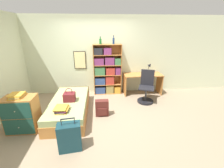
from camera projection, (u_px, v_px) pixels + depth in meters
ground_plane at (98, 113)px, 4.11m from camera, size 14.00×14.00×0.00m
wall_back at (97, 56)px, 5.09m from camera, size 10.00×0.09×2.60m
bed at (70, 107)px, 3.99m from camera, size 0.92×1.95×0.42m
handbag at (69, 97)px, 3.82m from camera, size 0.28×0.24×0.35m
book_stack_on_bed at (62, 109)px, 3.34m from camera, size 0.32×0.35×0.10m
suitcase at (70, 137)px, 2.76m from camera, size 0.44×0.29×0.68m
dresser at (22, 114)px, 3.28m from camera, size 0.65×0.46×0.80m
magazine_pile_on_dresser at (17, 95)px, 3.15m from camera, size 0.29×0.36×0.07m
bookcase at (107, 72)px, 5.11m from camera, size 0.93×0.28×1.70m
bottle_green at (100, 41)px, 4.72m from camera, size 0.08×0.08×0.24m
bottle_brown at (114, 41)px, 4.78m from camera, size 0.06×0.06×0.27m
desk at (142, 80)px, 5.18m from camera, size 1.29×0.57×0.71m
desk_lamp at (149, 67)px, 5.11m from camera, size 0.20×0.15×0.37m
desk_chair at (146, 92)px, 4.65m from camera, size 0.58×0.58×0.99m
backpack at (102, 108)px, 3.90m from camera, size 0.34×0.19×0.43m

